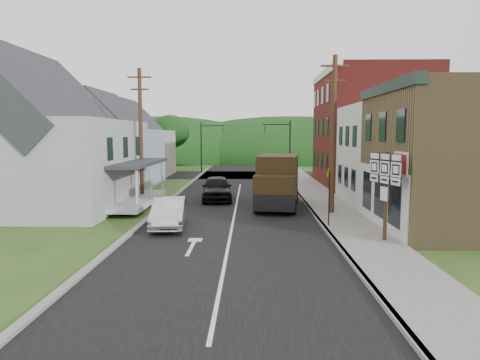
# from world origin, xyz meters

# --- Properties ---
(ground) EXTENTS (120.00, 120.00, 0.00)m
(ground) POSITION_xyz_m (0.00, 0.00, 0.00)
(ground) COLOR #2D4719
(ground) RESTS_ON ground
(road) EXTENTS (9.00, 90.00, 0.02)m
(road) POSITION_xyz_m (0.00, 10.00, 0.00)
(road) COLOR black
(road) RESTS_ON ground
(cross_road) EXTENTS (60.00, 9.00, 0.02)m
(cross_road) POSITION_xyz_m (0.00, 27.00, 0.00)
(cross_road) COLOR black
(cross_road) RESTS_ON ground
(sidewalk_right) EXTENTS (2.80, 55.00, 0.15)m
(sidewalk_right) POSITION_xyz_m (5.90, 8.00, 0.07)
(sidewalk_right) COLOR slate
(sidewalk_right) RESTS_ON ground
(curb_right) EXTENTS (0.20, 55.00, 0.15)m
(curb_right) POSITION_xyz_m (4.55, 8.00, 0.07)
(curb_right) COLOR slate
(curb_right) RESTS_ON ground
(curb_left) EXTENTS (0.30, 55.00, 0.12)m
(curb_left) POSITION_xyz_m (-4.65, 8.00, 0.06)
(curb_left) COLOR slate
(curb_left) RESTS_ON ground
(storefront_tan) EXTENTS (8.00, 8.00, 7.00)m
(storefront_tan) POSITION_xyz_m (11.30, 0.00, 3.50)
(storefront_tan) COLOR brown
(storefront_tan) RESTS_ON ground
(storefront_white) EXTENTS (8.00, 7.00, 6.50)m
(storefront_white) POSITION_xyz_m (11.30, 7.50, 3.25)
(storefront_white) COLOR silver
(storefront_white) RESTS_ON ground
(storefront_red) EXTENTS (8.00, 12.00, 10.00)m
(storefront_red) POSITION_xyz_m (11.30, 17.00, 5.00)
(storefront_red) COLOR maroon
(storefront_red) RESTS_ON ground
(house_gray) EXTENTS (10.20, 12.24, 8.35)m
(house_gray) POSITION_xyz_m (-12.00, 6.00, 4.23)
(house_gray) COLOR #9DA0A2
(house_gray) RESTS_ON ground
(house_blue) EXTENTS (7.14, 8.16, 7.28)m
(house_blue) POSITION_xyz_m (-11.00, 17.00, 3.69)
(house_blue) COLOR #90AEC5
(house_blue) RESTS_ON ground
(house_cream) EXTENTS (7.14, 8.16, 7.28)m
(house_cream) POSITION_xyz_m (-11.50, 26.00, 3.69)
(house_cream) COLOR #B7A58E
(house_cream) RESTS_ON ground
(utility_pole_right) EXTENTS (1.60, 0.26, 9.00)m
(utility_pole_right) POSITION_xyz_m (5.60, 3.50, 4.66)
(utility_pole_right) COLOR #472D19
(utility_pole_right) RESTS_ON ground
(utility_pole_left) EXTENTS (1.60, 0.26, 9.00)m
(utility_pole_left) POSITION_xyz_m (-6.50, 8.00, 4.66)
(utility_pole_left) COLOR #472D19
(utility_pole_left) RESTS_ON ground
(traffic_signal_right) EXTENTS (2.87, 0.20, 6.00)m
(traffic_signal_right) POSITION_xyz_m (4.30, 23.50, 3.76)
(traffic_signal_right) COLOR black
(traffic_signal_right) RESTS_ON ground
(traffic_signal_left) EXTENTS (2.87, 0.20, 6.00)m
(traffic_signal_left) POSITION_xyz_m (-4.30, 30.50, 3.76)
(traffic_signal_left) COLOR black
(traffic_signal_left) RESTS_ON ground
(tree_left_b) EXTENTS (4.80, 4.80, 6.94)m
(tree_left_b) POSITION_xyz_m (-17.00, 12.00, 4.88)
(tree_left_b) COLOR #382616
(tree_left_b) RESTS_ON ground
(tree_left_c) EXTENTS (5.80, 5.80, 8.41)m
(tree_left_c) POSITION_xyz_m (-19.00, 20.00, 5.94)
(tree_left_c) COLOR #382616
(tree_left_c) RESTS_ON ground
(tree_left_d) EXTENTS (4.80, 4.80, 6.94)m
(tree_left_d) POSITION_xyz_m (-9.00, 32.00, 4.88)
(tree_left_d) COLOR #382616
(tree_left_d) RESTS_ON ground
(forested_ridge) EXTENTS (90.00, 30.00, 16.00)m
(forested_ridge) POSITION_xyz_m (0.00, 55.00, 0.00)
(forested_ridge) COLOR black
(forested_ridge) RESTS_ON ground
(silver_sedan) EXTENTS (1.99, 4.60, 1.47)m
(silver_sedan) POSITION_xyz_m (-3.12, 0.01, 0.74)
(silver_sedan) COLOR silver
(silver_sedan) RESTS_ON ground
(dark_sedan) EXTENTS (2.40, 5.13, 1.70)m
(dark_sedan) POSITION_xyz_m (-1.44, 8.74, 0.85)
(dark_sedan) COLOR black
(dark_sedan) RESTS_ON ground
(delivery_van) EXTENTS (3.14, 6.18, 3.31)m
(delivery_van) POSITION_xyz_m (2.62, 5.73, 1.67)
(delivery_van) COLOR black
(delivery_van) RESTS_ON ground
(route_sign_cluster) EXTENTS (0.72, 2.08, 3.77)m
(route_sign_cluster) POSITION_xyz_m (6.58, -2.93, 2.59)
(route_sign_cluster) COLOR #472D19
(route_sign_cluster) RESTS_ON sidewalk_right
(warning_sign) EXTENTS (0.34, 0.74, 2.90)m
(warning_sign) POSITION_xyz_m (4.77, 0.06, 2.00)
(warning_sign) COLOR black
(warning_sign) RESTS_ON sidewalk_right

